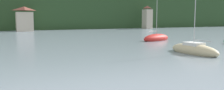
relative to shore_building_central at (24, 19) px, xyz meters
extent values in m
cube|color=#264223|center=(0.00, 36.91, 6.13)|extent=(352.00, 61.51, 20.17)
cube|color=#BCB29E|center=(0.00, 0.00, -0.80)|extent=(5.24, 3.68, 6.30)
pyramid|color=brown|center=(0.00, 0.00, 3.55)|extent=(5.50, 3.87, 1.29)
cube|color=#BCB29E|center=(49.03, -0.07, 0.07)|extent=(3.08, 3.54, 8.05)
pyramid|color=brown|center=(49.03, -0.07, 5.10)|extent=(3.24, 3.71, 1.08)
ellipsoid|color=red|center=(18.28, -46.92, -3.56)|extent=(7.42, 4.24, 1.75)
cylinder|color=#B7B7BC|center=(18.28, -46.92, 0.81)|extent=(0.08, 0.08, 7.78)
cylinder|color=#ADADB2|center=(17.10, -47.29, -2.14)|extent=(2.38, 0.81, 0.08)
ellipsoid|color=#CCBC8E|center=(11.78, -62.62, -3.59)|extent=(2.44, 7.12, 1.63)
cylinder|color=#B7B7BC|center=(11.78, -62.62, 0.25)|extent=(0.08, 0.08, 6.78)
cylinder|color=#ADADB2|center=(11.75, -63.89, -2.32)|extent=(0.14, 2.55, 0.08)
cube|color=silver|center=(11.78, -62.62, -2.88)|extent=(1.58, 2.21, 0.51)
camera|label=1|loc=(-9.14, -82.91, 0.10)|focal=37.80mm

